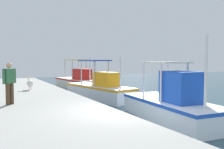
% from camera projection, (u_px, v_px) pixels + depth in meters
% --- Properties ---
extents(fishing_boat_nearest, '(6.14, 2.82, 2.81)m').
position_uv_depth(fishing_boat_nearest, '(79.00, 81.00, 21.70)').
color(fishing_boat_nearest, silver).
rests_on(fishing_boat_nearest, ground).
extents(fishing_boat_second, '(6.03, 2.82, 2.74)m').
position_uv_depth(fishing_boat_second, '(100.00, 89.00, 15.70)').
color(fishing_boat_second, white).
rests_on(fishing_boat_second, ground).
extents(fishing_boat_third, '(5.42, 2.41, 3.46)m').
position_uv_depth(fishing_boat_third, '(172.00, 104.00, 9.97)').
color(fishing_boat_third, white).
rests_on(fishing_boat_third, ground).
extents(pelican, '(0.96, 0.43, 0.82)m').
position_uv_depth(pelican, '(30.00, 83.00, 14.22)').
color(pelican, tan).
rests_on(pelican, quay_pier).
extents(fisherman_standing, '(0.47, 0.53, 1.67)m').
position_uv_depth(fisherman_standing, '(9.00, 81.00, 9.41)').
color(fisherman_standing, '#4C3823').
rests_on(fisherman_standing, quay_pier).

